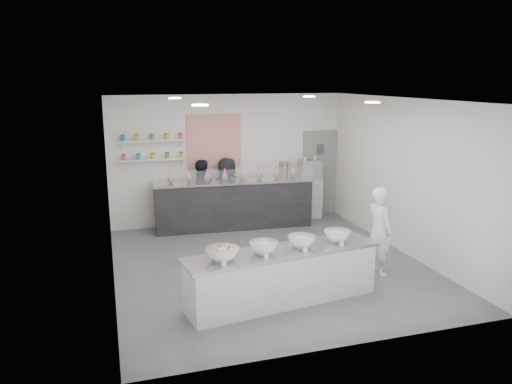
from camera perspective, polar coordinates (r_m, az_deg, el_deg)
floor at (r=9.29m, az=1.49°, el=-8.31°), size 6.00×6.00×0.00m
ceiling at (r=8.67m, az=1.60°, el=10.52°), size 6.00×6.00×0.00m
back_wall at (r=11.69m, az=-3.13°, el=3.75°), size 5.50×0.00×5.50m
left_wall at (r=8.42m, az=-16.51°, el=-0.41°), size 0.00×6.00×6.00m
right_wall at (r=10.06m, az=16.58°, el=1.71°), size 0.00×6.00×6.00m
back_door at (r=12.48m, az=7.24°, el=2.16°), size 0.88×0.04×2.10m
pattern_panel at (r=11.53m, az=-4.82°, el=5.85°), size 1.25×0.03×1.20m
jar_shelf_lower at (r=11.29m, az=-11.68°, el=3.68°), size 1.45×0.22×0.04m
jar_shelf_upper at (r=11.23m, az=-11.78°, el=5.80°), size 1.45×0.22×0.04m
preserve_jars at (r=11.23m, az=-11.73°, el=5.08°), size 1.45×0.10×0.56m
downlight_0 at (r=7.34m, az=-6.42°, el=9.84°), size 0.24×0.24×0.02m
downlight_1 at (r=8.33m, az=13.17°, el=9.95°), size 0.24×0.24×0.02m
downlight_2 at (r=9.91m, az=-9.26°, el=10.55°), size 0.24×0.24×0.02m
downlight_3 at (r=10.66m, az=6.09°, el=10.80°), size 0.24×0.24×0.02m
prep_counter at (r=7.71m, az=3.05°, el=-9.57°), size 3.14×1.14×0.84m
back_bar at (r=11.36m, az=-2.55°, el=-1.39°), size 3.62×0.89×1.11m
sneeze_guard at (r=10.90m, az=-2.28°, el=1.81°), size 3.53×0.25×0.30m
espresso_ledge at (r=12.14m, az=4.30°, el=-0.69°), size 1.38×0.44×1.02m
espresso_machine at (r=12.15m, az=6.16°, el=2.68°), size 0.51×0.35×0.39m
cup_stacks at (r=11.93m, az=3.45°, el=2.51°), size 0.28×0.24×0.38m
prep_bowls at (r=7.53m, az=3.10°, el=-6.02°), size 2.44×0.87×0.17m
label_cards at (r=7.05m, az=3.98°, el=-7.82°), size 2.01×0.04×0.07m
cookie_bags at (r=11.20m, az=-2.58°, el=2.03°), size 2.95×0.34×0.27m
woman_prep at (r=8.92m, az=13.87°, el=-4.33°), size 0.47×0.62×1.56m
staff_left at (r=11.39m, az=-6.38°, el=-0.23°), size 0.89×0.78×1.57m
staff_right at (r=11.51m, az=-3.31°, el=0.03°), size 0.87×0.65×1.59m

